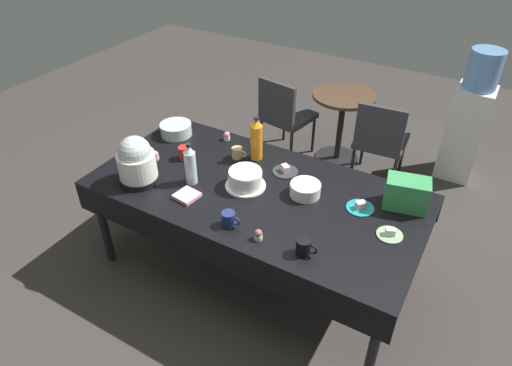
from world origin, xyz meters
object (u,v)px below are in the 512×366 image
(cupcake_lemon, at_px, (227,136))
(water_cooler, at_px, (468,120))
(slow_cooker, at_px, (136,161))
(frosted_layer_cake, at_px, (245,179))
(maroon_chair_left, at_px, (284,113))
(coffee_mug_black, at_px, (304,247))
(soda_bottle_orange_juice, at_px, (256,139))
(potluck_table, at_px, (256,197))
(coffee_mug_navy, at_px, (229,219))
(ceramic_snack_bowl, at_px, (305,189))
(cupcake_berry, at_px, (155,155))
(dessert_plate_sage, at_px, (390,234))
(glass_salad_bowl, at_px, (176,129))
(dessert_plate_teal, at_px, (360,207))
(dessert_plate_charcoal, at_px, (285,170))
(round_cafe_table, at_px, (342,115))
(soda_carton, at_px, (407,193))
(coffee_mug_red, at_px, (185,153))
(soda_bottle_water, at_px, (190,165))
(coffee_mug_tan, at_px, (237,153))
(cupcake_rose, at_px, (258,146))
(cupcake_vanilla, at_px, (258,235))

(cupcake_lemon, height_order, water_cooler, water_cooler)
(slow_cooker, bearing_deg, frosted_layer_cake, 25.08)
(maroon_chair_left, bearing_deg, slow_cooker, -95.14)
(coffee_mug_black, bearing_deg, soda_bottle_orange_juice, 134.94)
(potluck_table, xyz_separation_m, coffee_mug_navy, (0.04, -0.39, 0.11))
(frosted_layer_cake, bearing_deg, slow_cooker, -154.92)
(slow_cooker, bearing_deg, ceramic_snack_bowl, 22.08)
(frosted_layer_cake, distance_m, cupcake_berry, 0.74)
(dessert_plate_sage, bearing_deg, cupcake_lemon, 162.65)
(potluck_table, relative_size, glass_salad_bowl, 8.92)
(coffee_mug_navy, bearing_deg, dessert_plate_teal, 40.82)
(potluck_table, distance_m, dessert_plate_charcoal, 0.30)
(glass_salad_bowl, distance_m, maroon_chair_left, 1.30)
(cupcake_lemon, height_order, coffee_mug_navy, coffee_mug_navy)
(round_cafe_table, bearing_deg, dessert_plate_teal, -65.89)
(soda_bottle_orange_juice, relative_size, soda_carton, 1.28)
(dessert_plate_teal, distance_m, soda_carton, 0.29)
(cupcake_lemon, distance_m, soda_bottle_orange_juice, 0.37)
(soda_carton, bearing_deg, maroon_chair_left, 127.56)
(coffee_mug_red, xyz_separation_m, water_cooler, (1.67, 2.00, -0.21))
(ceramic_snack_bowl, height_order, maroon_chair_left, maroon_chair_left)
(frosted_layer_cake, relative_size, water_cooler, 0.22)
(soda_bottle_orange_juice, bearing_deg, soda_bottle_water, -115.23)
(coffee_mug_black, bearing_deg, soda_carton, 62.09)
(soda_bottle_orange_juice, relative_size, round_cafe_table, 0.46)
(soda_bottle_water, distance_m, water_cooler, 2.66)
(dessert_plate_teal, xyz_separation_m, cupcake_berry, (-1.48, -0.20, 0.02))
(soda_bottle_orange_juice, distance_m, water_cooler, 2.15)
(potluck_table, xyz_separation_m, soda_bottle_orange_juice, (-0.19, 0.33, 0.22))
(cupcake_lemon, relative_size, soda_bottle_water, 0.22)
(cupcake_berry, bearing_deg, soda_carton, 11.89)
(glass_salad_bowl, distance_m, ceramic_snack_bowl, 1.23)
(frosted_layer_cake, relative_size, coffee_mug_navy, 2.21)
(coffee_mug_black, xyz_separation_m, coffee_mug_tan, (-0.84, 0.65, -0.01))
(coffee_mug_navy, relative_size, soda_carton, 0.47)
(frosted_layer_cake, height_order, coffee_mug_red, frosted_layer_cake)
(slow_cooker, distance_m, cupcake_rose, 0.90)
(cupcake_vanilla, height_order, coffee_mug_red, coffee_mug_red)
(cupcake_berry, bearing_deg, dessert_plate_charcoal, 20.02)
(coffee_mug_navy, distance_m, maroon_chair_left, 2.03)
(slow_cooker, bearing_deg, dessert_plate_sage, 10.97)
(potluck_table, relative_size, coffee_mug_tan, 18.72)
(dessert_plate_sage, relative_size, soda_bottle_water, 0.51)
(glass_salad_bowl, xyz_separation_m, ceramic_snack_bowl, (1.21, -0.20, -0.00))
(soda_carton, xyz_separation_m, water_cooler, (0.14, 1.76, -0.26))
(potluck_table, xyz_separation_m, dessert_plate_teal, (0.66, 0.15, 0.07))
(soda_bottle_orange_juice, bearing_deg, coffee_mug_tan, -150.94)
(soda_carton, bearing_deg, cupcake_rose, 161.15)
(potluck_table, bearing_deg, soda_carton, 19.19)
(coffee_mug_red, bearing_deg, soda_bottle_orange_juice, 30.98)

